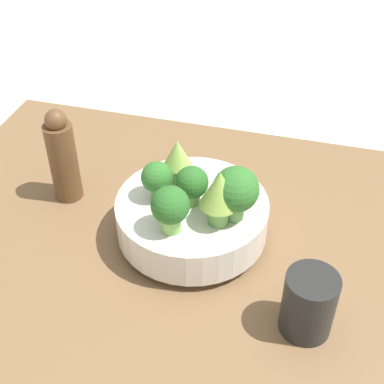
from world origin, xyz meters
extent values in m
plane|color=beige|center=(0.00, 0.00, 0.00)|extent=(6.00, 6.00, 0.00)
cube|color=brown|center=(0.00, 0.00, 0.02)|extent=(1.01, 0.73, 0.04)
cylinder|color=silver|center=(-0.03, 0.03, 0.05)|extent=(0.11, 0.11, 0.01)
cylinder|color=silver|center=(-0.03, 0.03, 0.09)|extent=(0.24, 0.24, 0.06)
cylinder|color=#609347|center=(0.04, 0.02, 0.13)|extent=(0.03, 0.03, 0.03)
sphere|color=#2D6B28|center=(0.04, 0.02, 0.17)|extent=(0.07, 0.07, 0.07)
cylinder|color=#609347|center=(-0.08, 0.03, 0.13)|extent=(0.02, 0.02, 0.02)
sphere|color=#2D6B28|center=(-0.08, 0.03, 0.15)|extent=(0.05, 0.05, 0.05)
cylinder|color=#7AB256|center=(-0.04, -0.03, 0.13)|extent=(0.03, 0.03, 0.03)
sphere|color=#286023|center=(-0.04, -0.03, 0.16)|extent=(0.06, 0.06, 0.06)
cylinder|color=#7AB256|center=(-0.03, 0.03, 0.13)|extent=(0.02, 0.02, 0.02)
sphere|color=#286023|center=(-0.03, 0.03, 0.15)|extent=(0.05, 0.05, 0.05)
cylinder|color=#6BA34C|center=(-0.06, 0.08, 0.13)|extent=(0.02, 0.02, 0.03)
cone|color=#93B751|center=(-0.06, 0.08, 0.17)|extent=(0.05, 0.05, 0.05)
cylinder|color=#609347|center=(0.02, 0.00, 0.13)|extent=(0.03, 0.03, 0.04)
cone|color=#84AD47|center=(0.02, 0.00, 0.18)|extent=(0.06, 0.06, 0.06)
cylinder|color=black|center=(0.17, -0.10, 0.09)|extent=(0.07, 0.07, 0.10)
cylinder|color=brown|center=(-0.26, 0.08, 0.12)|extent=(0.05, 0.05, 0.15)
sphere|color=brown|center=(-0.26, 0.08, 0.20)|extent=(0.04, 0.04, 0.04)
camera|label=1|loc=(0.14, -0.57, 0.65)|focal=50.00mm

